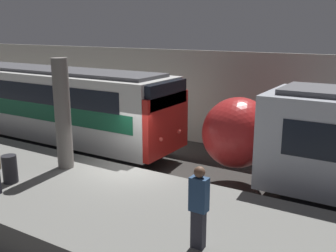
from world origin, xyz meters
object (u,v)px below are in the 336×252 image
at_px(train_boxy, 2,99).
at_px(trash_bin, 10,169).
at_px(person_walking, 199,205).
at_px(support_pillar_near, 63,114).

xyz_separation_m(train_boxy, trash_bin, (7.80, -5.52, -0.54)).
xyz_separation_m(train_boxy, person_walking, (14.32, -5.79, 0.01)).
bearing_deg(trash_bin, person_walking, -2.36).
bearing_deg(person_walking, support_pillar_near, 160.83).
height_order(person_walking, trash_bin, person_walking).
bearing_deg(support_pillar_near, person_walking, -19.17).
xyz_separation_m(support_pillar_near, person_walking, (6.08, -2.11, -0.85)).
relative_size(person_walking, trash_bin, 2.15).
height_order(support_pillar_near, trash_bin, support_pillar_near).
height_order(support_pillar_near, person_walking, support_pillar_near).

